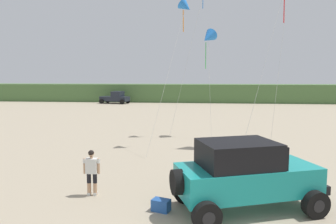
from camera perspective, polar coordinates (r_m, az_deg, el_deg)
The scene contains 7 objects.
dune_ridge at distance 55.30m, azimuth 9.23°, elevation 3.41°, with size 90.00×6.17×3.04m, color #4C703D.
jeep at distance 10.47m, azimuth 13.85°, elevation -10.81°, with size 5.00×3.70×2.26m.
person_watching at distance 11.80m, azimuth -13.67°, elevation -10.17°, with size 0.62×0.32×1.67m.
cooler_box at distance 10.46m, azimuth -1.27°, elevation -16.53°, with size 0.56×0.36×0.38m, color #23519E.
distant_pickup at distance 51.80m, azimuth -9.51°, elevation 2.57°, with size 4.89×3.24×1.98m.
kite_red_delta at distance 20.07m, azimuth 3.23°, elevation 18.47°, with size 2.40×4.20×9.00m.
kite_black_sled at distance 23.16m, azimuth 7.28°, elevation 13.23°, with size 1.31×2.56×7.79m.
Camera 1 is at (0.57, -5.91, 4.25)m, focal length 33.62 mm.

